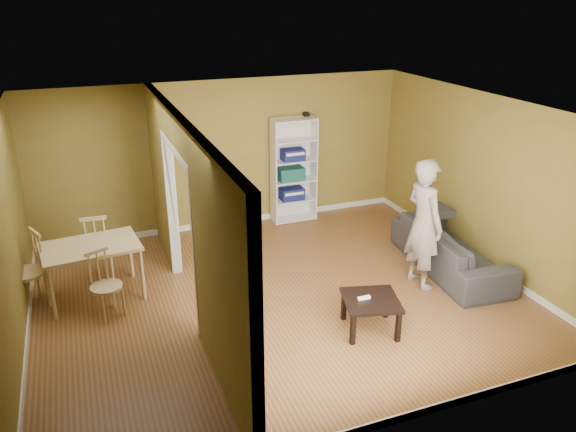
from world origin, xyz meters
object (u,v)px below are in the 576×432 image
(chair_near, at_px, (106,285))
(coffee_table, at_px, (371,304))
(chair_left, at_px, (26,271))
(bookshelf, at_px, (293,170))
(dining_table, at_px, (91,251))
(person, at_px, (425,213))
(chair_far, at_px, (98,245))
(sofa, at_px, (451,243))

(chair_near, bearing_deg, coffee_table, -50.76)
(coffee_table, height_order, chair_near, chair_near)
(coffee_table, bearing_deg, chair_left, 151.60)
(bookshelf, relative_size, dining_table, 1.51)
(person, bearing_deg, coffee_table, 119.42)
(chair_left, relative_size, chair_far, 1.03)
(sofa, height_order, chair_near, chair_near)
(bookshelf, bearing_deg, person, -75.13)
(person, height_order, chair_far, person)
(chair_left, xyz_separation_m, chair_near, (0.96, -0.62, -0.08))
(person, height_order, bookshelf, person)
(person, bearing_deg, dining_table, 70.12)
(dining_table, relative_size, chair_near, 1.40)
(sofa, bearing_deg, chair_far, 77.17)
(sofa, height_order, chair_left, chair_left)
(chair_far, bearing_deg, person, 159.82)
(dining_table, xyz_separation_m, chair_left, (-0.83, 0.06, -0.18))
(person, xyz_separation_m, bookshelf, (-0.79, 2.99, -0.16))
(person, xyz_separation_m, chair_far, (-4.29, 1.89, -0.59))
(bookshelf, bearing_deg, chair_left, -159.59)
(dining_table, bearing_deg, chair_far, 80.68)
(bookshelf, height_order, coffee_table, bookshelf)
(chair_far, bearing_deg, coffee_table, 142.11)
(bookshelf, bearing_deg, chair_near, -146.80)
(chair_left, distance_m, chair_far, 1.08)
(sofa, relative_size, person, 1.03)
(sofa, height_order, chair_far, chair_far)
(bookshelf, xyz_separation_m, chair_left, (-4.42, -1.65, -0.42))
(bookshelf, height_order, chair_near, bookshelf)
(chair_left, height_order, chair_near, chair_left)
(sofa, bearing_deg, chair_near, 89.99)
(dining_table, bearing_deg, coffee_table, -33.61)
(dining_table, height_order, chair_near, chair_near)
(dining_table, relative_size, chair_far, 1.22)
(chair_near, relative_size, chair_far, 0.87)
(chair_left, distance_m, chair_near, 1.14)
(sofa, relative_size, chair_left, 2.16)
(sofa, relative_size, chair_near, 2.53)
(person, relative_size, coffee_table, 3.32)
(dining_table, bearing_deg, person, -16.33)
(coffee_table, height_order, chair_far, chair_far)
(bookshelf, height_order, chair_far, bookshelf)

